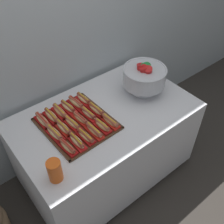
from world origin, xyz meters
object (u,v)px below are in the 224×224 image
object	(u,v)px
hot_dog_3	(94,131)
hot_dog_4	(102,126)
buffet_table	(105,143)
hot_dog_12	(43,121)
hot_dog_6	(55,133)
hot_dog_8	(72,123)
punch_bowl	(144,76)
hot_dog_10	(89,114)
hot_dog_0	(68,147)
hot_dog_5	(110,121)
cup_stack	(55,171)
hot_dog_2	(86,136)
hot_dog_7	(64,128)
hot_dog_16	(76,103)
serving_tray	(77,124)
hot_dog_11	(96,110)
hot_dog_17	(84,99)
hot_dog_9	(81,119)
hot_dog_13	(52,116)
hot_dog_14	(60,112)
hot_dog_1	(77,141)
hot_dog_15	(68,107)

from	to	relation	value
hot_dog_3	hot_dog_4	xyz separation A→B (m)	(0.07, 0.00, -0.00)
buffet_table	hot_dog_12	world-z (taller)	hot_dog_12
hot_dog_3	hot_dog_6	world-z (taller)	hot_dog_3
hot_dog_8	punch_bowl	distance (m)	0.70
hot_dog_4	hot_dog_10	xyz separation A→B (m)	(-0.01, 0.16, 0.00)
hot_dog_0	hot_dog_5	world-z (taller)	same
hot_dog_12	cup_stack	bearing A→B (deg)	-108.91
hot_dog_2	hot_dog_4	xyz separation A→B (m)	(0.15, 0.00, 0.00)
hot_dog_2	hot_dog_7	bearing A→B (deg)	116.30
buffet_table	hot_dog_2	world-z (taller)	hot_dog_2
hot_dog_16	punch_bowl	world-z (taller)	punch_bowl
hot_dog_3	hot_dog_6	distance (m)	0.28
buffet_table	hot_dog_10	size ratio (longest dim) A/B	8.58
hot_dog_4	hot_dog_16	distance (m)	0.33
serving_tray	hot_dog_11	xyz separation A→B (m)	(0.19, 0.01, 0.03)
hot_dog_4	hot_dog_11	xyz separation A→B (m)	(0.07, 0.17, -0.00)
hot_dog_6	hot_dog_17	xyz separation A→B (m)	(0.37, 0.18, 0.00)
hot_dog_8	hot_dog_10	world-z (taller)	hot_dog_10
buffet_table	hot_dog_17	world-z (taller)	hot_dog_17
serving_tray	hot_dog_5	xyz separation A→B (m)	(0.19, -0.16, 0.03)
serving_tray	hot_dog_9	bearing A→B (deg)	1.85
hot_dog_6	cup_stack	size ratio (longest dim) A/B	1.20
hot_dog_13	hot_dog_5	bearing A→B (deg)	-45.88
hot_dog_8	hot_dog_16	distance (m)	0.22
hot_dog_16	hot_dog_2	bearing A→B (deg)	-112.59
hot_dog_11	cup_stack	xyz separation A→B (m)	(-0.54, -0.32, 0.04)
hot_dog_10	hot_dog_14	size ratio (longest dim) A/B	0.91
hot_dog_0	hot_dog_3	world-z (taller)	hot_dog_3
serving_tray	hot_dog_4	size ratio (longest dim) A/B	3.45
hot_dog_6	hot_dog_7	size ratio (longest dim) A/B	1.03
hot_dog_13	punch_bowl	world-z (taller)	punch_bowl
hot_dog_10	hot_dog_14	distance (m)	0.22
hot_dog_1	hot_dog_3	distance (m)	0.15
hot_dog_2	hot_dog_8	world-z (taller)	hot_dog_8
hot_dog_5	hot_dog_14	size ratio (longest dim) A/B	0.95
buffet_table	hot_dog_13	size ratio (longest dim) A/B	7.92
buffet_table	hot_dog_16	distance (m)	0.46
hot_dog_7	hot_dog_17	world-z (taller)	hot_dog_7
hot_dog_1	hot_dog_16	xyz separation A→B (m)	(0.21, 0.34, 0.00)
hot_dog_4	hot_dog_14	xyz separation A→B (m)	(-0.16, 0.32, -0.00)
hot_dog_5	hot_dog_15	bearing A→B (deg)	116.30
hot_dog_16	hot_dog_12	bearing A→B (deg)	-178.15
buffet_table	hot_dog_0	xyz separation A→B (m)	(-0.42, -0.13, 0.39)
hot_dog_3	hot_dog_9	size ratio (longest dim) A/B	1.09
hot_dog_0	hot_dog_5	distance (m)	0.38
hot_dog_15	hot_dog_17	size ratio (longest dim) A/B	1.05
hot_dog_9	hot_dog_13	world-z (taller)	hot_dog_13
hot_dog_10	hot_dog_8	bearing A→B (deg)	-178.15
hot_dog_11	hot_dog_7	bearing A→B (deg)	-178.15
buffet_table	hot_dog_8	world-z (taller)	hot_dog_8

